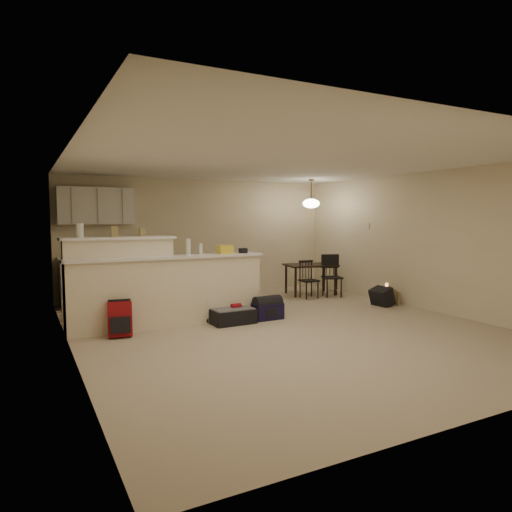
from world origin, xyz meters
TOP-DOWN VIEW (x-y plane):
  - room at (0.00, 0.00)m, footprint 7.00×7.02m
  - breakfast_bar at (-1.76, 0.98)m, footprint 3.08×0.58m
  - upper_cabinets at (-2.20, 3.32)m, footprint 1.40×0.34m
  - kitchen_counter at (-2.00, 3.19)m, footprint 1.80×0.60m
  - thermostat at (2.98, 1.55)m, footprint 0.02×0.12m
  - jar at (-2.75, 1.12)m, footprint 0.10×0.10m
  - cereal_box at (-2.27, 1.12)m, footprint 0.10×0.07m
  - small_box at (-1.85, 1.12)m, footprint 0.08×0.06m
  - bottle_a at (-1.19, 0.90)m, footprint 0.07×0.07m
  - bottle_b at (-0.98, 0.90)m, footprint 0.06×0.06m
  - bag_lump at (-0.56, 0.90)m, footprint 0.22×0.18m
  - pouch at (-0.24, 0.90)m, footprint 0.12×0.10m
  - dining_table at (2.08, 2.33)m, footprint 1.17×0.89m
  - pendant_lamp at (2.08, 2.33)m, footprint 0.36×0.36m
  - dining_chair_near at (1.80, 1.95)m, footprint 0.36×0.34m
  - dining_chair_far at (2.33, 1.88)m, footprint 0.48×0.46m
  - suitcase at (-0.57, 0.61)m, footprint 0.69×0.46m
  - red_backpack at (-2.31, 0.61)m, footprint 0.36×0.25m
  - navy_duffel at (0.07, 0.61)m, footprint 0.50×0.28m
  - black_daypack at (2.55, 0.61)m, footprint 0.29×0.40m
  - cardboard_sheet at (2.85, 0.61)m, footprint 0.11×0.40m

SIDE VIEW (x-z plane):
  - suitcase at x=-0.57m, z-range 0.00..0.23m
  - navy_duffel at x=0.07m, z-range 0.00..0.27m
  - cardboard_sheet at x=2.85m, z-range 0.00..0.31m
  - black_daypack at x=2.55m, z-range 0.00..0.34m
  - red_backpack at x=-2.31m, z-range 0.00..0.49m
  - dining_chair_near at x=1.80m, z-range 0.00..0.78m
  - dining_chair_far at x=2.33m, z-range 0.00..0.87m
  - kitchen_counter at x=-2.00m, z-range 0.00..0.90m
  - dining_table at x=2.08m, z-range 0.25..0.91m
  - breakfast_bar at x=-1.76m, z-range -0.09..1.30m
  - pouch at x=-0.24m, z-range 1.09..1.17m
  - bag_lump at x=-0.56m, z-range 1.09..1.23m
  - bottle_b at x=-0.98m, z-range 1.09..1.27m
  - bottle_a at x=-1.19m, z-range 1.09..1.35m
  - room at x=0.00m, z-range 0.00..2.50m
  - small_box at x=-1.85m, z-range 1.39..1.51m
  - cereal_box at x=-2.27m, z-range 1.39..1.55m
  - jar at x=-2.75m, z-range 1.39..1.59m
  - thermostat at x=2.98m, z-range 1.44..1.56m
  - upper_cabinets at x=-2.20m, z-range 1.55..2.25m
  - pendant_lamp at x=2.08m, z-range 1.68..2.30m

